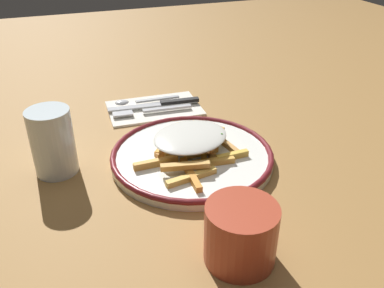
{
  "coord_description": "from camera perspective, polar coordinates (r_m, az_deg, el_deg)",
  "views": [
    {
      "loc": [
        -0.6,
        0.22,
        0.4
      ],
      "look_at": [
        0.0,
        0.0,
        0.04
      ],
      "focal_mm": 38.51,
      "sensor_mm": 36.0,
      "label": 1
    }
  ],
  "objects": [
    {
      "name": "water_glass",
      "position": [
        0.74,
        -18.75,
        0.29
      ],
      "size": [
        0.07,
        0.07,
        0.12
      ],
      "primitive_type": "cylinder",
      "color": "silver",
      "rests_on": "ground_plane"
    },
    {
      "name": "napkin",
      "position": [
        0.95,
        -5.25,
        5.08
      ],
      "size": [
        0.14,
        0.21,
        0.01
      ],
      "primitive_type": "cube",
      "rotation": [
        0.0,
        0.0,
        -0.04
      ],
      "color": "silver",
      "rests_on": "ground_plane"
    },
    {
      "name": "knife",
      "position": [
        0.95,
        -4.15,
        5.63
      ],
      "size": [
        0.04,
        0.21,
        0.01
      ],
      "color": "black",
      "rests_on": "napkin"
    },
    {
      "name": "plate",
      "position": [
        0.75,
        0.0,
        -1.62
      ],
      "size": [
        0.3,
        0.3,
        0.02
      ],
      "color": "white",
      "rests_on": "ground_plane"
    },
    {
      "name": "ground_plane",
      "position": [
        0.75,
        0.0,
        -2.33
      ],
      "size": [
        2.6,
        2.6,
        0.0
      ],
      "primitive_type": "plane",
      "color": "olive"
    },
    {
      "name": "fork",
      "position": [
        0.92,
        -5.56,
        4.69
      ],
      "size": [
        0.03,
        0.18,
        0.01
      ],
      "color": "silver",
      "rests_on": "napkin"
    },
    {
      "name": "coffee_mug",
      "position": [
        0.54,
        6.71,
        -12.15
      ],
      "size": [
        0.12,
        0.09,
        0.08
      ],
      "color": "#B0422B",
      "rests_on": "ground_plane"
    },
    {
      "name": "fries_heap",
      "position": [
        0.74,
        0.03,
        0.22
      ],
      "size": [
        0.23,
        0.2,
        0.04
      ],
      "color": "#E8B250",
      "rests_on": "plate"
    },
    {
      "name": "spoon",
      "position": [
        0.97,
        -7.74,
        5.91
      ],
      "size": [
        0.02,
        0.15,
        0.01
      ],
      "color": "silver",
      "rests_on": "napkin"
    }
  ]
}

